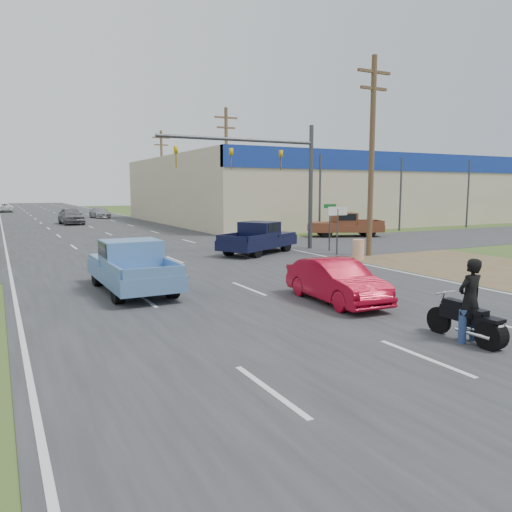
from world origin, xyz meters
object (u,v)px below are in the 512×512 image
brown_pickup (344,225)px  distant_car_grey (71,216)px  motorcycle (470,323)px  navy_pickup (260,237)px  red_convertible (336,281)px  rider (470,303)px  distant_car_silver (100,213)px  distant_car_white (4,208)px  blue_pickup (131,265)px

brown_pickup → distant_car_grey: size_ratio=1.16×
motorcycle → navy_pickup: 16.40m
motorcycle → navy_pickup: navy_pickup is taller
red_convertible → rider: (0.23, -4.60, 0.25)m
distant_car_silver → distant_car_white: (-9.92, 22.28, 0.04)m
navy_pickup → brown_pickup: brown_pickup is taller
motorcycle → distant_car_grey: size_ratio=0.43×
red_convertible → brown_pickup: (13.34, 17.11, 0.22)m
rider → distant_car_grey: rider is taller
red_convertible → motorcycle: size_ratio=1.93×
rider → navy_pickup: size_ratio=0.33×
navy_pickup → distant_car_grey: bearing=161.4°
distant_car_grey → distant_car_silver: distant_car_grey is taller
rider → distant_car_white: size_ratio=0.38×
red_convertible → brown_pickup: bearing=55.2°
rider → motorcycle: bearing=90.0°
distant_car_silver → red_convertible: bearing=-97.3°
blue_pickup → distant_car_grey: 35.20m
blue_pickup → navy_pickup: size_ratio=0.97×
navy_pickup → distant_car_grey: navy_pickup is taller
navy_pickup → distant_car_silver: (-1.45, 38.15, -0.23)m
red_convertible → motorcycle: bearing=-84.0°
blue_pickup → distant_car_silver: bearing=80.4°
brown_pickup → distant_car_silver: 34.41m
red_convertible → brown_pickup: 21.70m
rider → distant_car_grey: (-2.77, 44.33, -0.08)m
motorcycle → navy_pickup: size_ratio=0.38×
red_convertible → blue_pickup: bearing=140.9°
rider → brown_pickup: rider is taller
brown_pickup → distant_car_silver: (-11.37, 32.48, -0.25)m
red_convertible → blue_pickup: blue_pickup is taller
navy_pickup → distant_car_white: navy_pickup is taller
motorcycle → distant_car_white: distant_car_white is taller
brown_pickup → rider: bearing=171.9°
motorcycle → blue_pickup: blue_pickup is taller
red_convertible → navy_pickup: 11.94m
rider → navy_pickup: 16.35m
rider → distant_car_grey: 44.42m
navy_pickup → distant_car_grey: size_ratio=1.12×
red_convertible → distant_car_silver: (1.97, 49.59, -0.03)m
red_convertible → distant_car_white: bearing=99.5°
blue_pickup → brown_pickup: blue_pickup is taller
blue_pickup → distant_car_white: bearing=91.8°
motorcycle → distant_car_silver: 54.26m
distant_car_grey → distant_car_white: 32.59m
motorcycle → navy_pickup: bearing=77.8°
navy_pickup → distant_car_silver: navy_pickup is taller
motorcycle → blue_pickup: 10.69m
red_convertible → distant_car_grey: distant_car_grey is taller
blue_pickup → distant_car_white: size_ratio=1.11×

